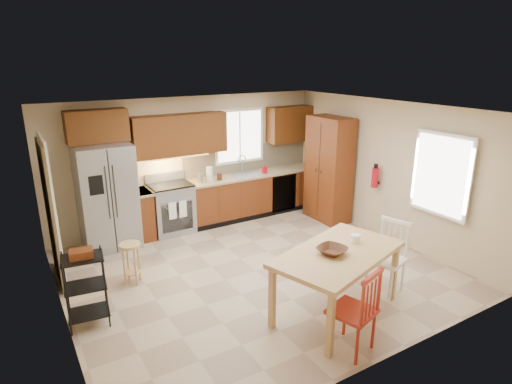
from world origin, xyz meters
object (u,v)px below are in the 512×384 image
at_px(fire_extinguisher, 375,178).
at_px(chair_red, 352,310).
at_px(dining_table, 337,283).
at_px(bar_stool, 131,263).
at_px(refrigerator, 107,197).
at_px(soap_bottle, 265,169).
at_px(pantry, 329,169).
at_px(range_stove, 171,209).
at_px(table_jar, 355,240).
at_px(chair_white, 386,258).
at_px(utility_cart, 86,290).
at_px(table_bowl, 332,254).

distance_m(fire_extinguisher, chair_red, 3.58).
bearing_deg(dining_table, bar_stool, 116.74).
bearing_deg(refrigerator, soap_bottle, -0.45).
relative_size(pantry, fire_extinguisher, 5.83).
relative_size(range_stove, fire_extinguisher, 2.56).
height_order(fire_extinguisher, table_jar, fire_extinguisher).
distance_m(chair_white, utility_cart, 3.99).
distance_m(pantry, dining_table, 3.50).
height_order(refrigerator, fire_extinguisher, refrigerator).
relative_size(refrigerator, utility_cart, 1.89).
height_order(dining_table, chair_white, chair_white).
distance_m(range_stove, fire_extinguisher, 3.83).
distance_m(refrigerator, utility_cart, 2.41).
height_order(soap_bottle, table_jar, soap_bottle).
height_order(range_stove, table_bowl, range_stove).
distance_m(refrigerator, soap_bottle, 3.18).
relative_size(soap_bottle, utility_cart, 0.20).
distance_m(range_stove, dining_table, 3.79).
relative_size(range_stove, pantry, 0.44).
bearing_deg(table_bowl, range_stove, 101.40).
xyz_separation_m(fire_extinguisher, table_jar, (-1.94, -1.55, -0.20)).
relative_size(soap_bottle, dining_table, 0.11).
xyz_separation_m(dining_table, table_bowl, (-0.11, 0.00, 0.44)).
relative_size(table_jar, utility_cart, 0.18).
bearing_deg(table_jar, dining_table, -164.05).
height_order(fire_extinguisher, chair_red, fire_extinguisher).
distance_m(pantry, bar_stool, 4.28).
distance_m(chair_red, table_bowl, 0.78).
relative_size(chair_white, table_bowl, 2.90).
height_order(fire_extinguisher, chair_white, fire_extinguisher).
bearing_deg(utility_cart, soap_bottle, 36.65).
relative_size(soap_bottle, table_jar, 1.13).
height_order(refrigerator, table_bowl, refrigerator).
distance_m(soap_bottle, bar_stool, 3.61).
distance_m(chair_red, chair_white, 1.48).
bearing_deg(chair_red, fire_extinguisher, 23.66).
xyz_separation_m(soap_bottle, chair_red, (-1.53, -4.26, -0.48)).
height_order(dining_table, table_jar, table_jar).
distance_m(soap_bottle, pantry, 1.31).
relative_size(dining_table, bar_stool, 2.79).
bearing_deg(table_jar, table_bowl, -167.47).
height_order(pantry, utility_cart, pantry).
bearing_deg(soap_bottle, dining_table, -108.04).
bearing_deg(soap_bottle, pantry, -43.45).
height_order(soap_bottle, fire_extinguisher, fire_extinguisher).
bearing_deg(bar_stool, range_stove, 39.66).
bearing_deg(dining_table, range_stove, 85.90).
relative_size(soap_bottle, fire_extinguisher, 0.53).
bearing_deg(utility_cart, dining_table, -18.88).
xyz_separation_m(dining_table, chair_red, (-0.35, -0.65, 0.09)).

